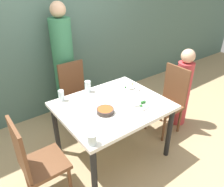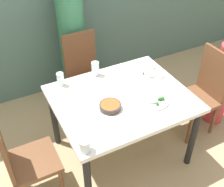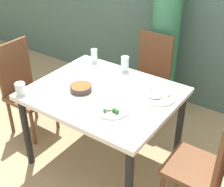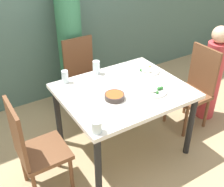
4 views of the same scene
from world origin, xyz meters
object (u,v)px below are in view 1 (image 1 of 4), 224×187
(person_adult, at_px, (64,67))
(chair_adult_spot, at_px, (76,94))
(plate_rice_adult, at_px, (138,104))
(glass_water_tall, at_px, (61,96))
(chair_child_spot, at_px, (169,99))
(person_child, at_px, (182,90))
(bowl_curry, at_px, (105,111))

(person_adult, bearing_deg, chair_adult_spot, -90.00)
(person_adult, xyz_separation_m, plate_rice_adult, (0.23, -1.33, -0.06))
(glass_water_tall, bearing_deg, chair_child_spot, -19.16)
(chair_adult_spot, distance_m, chair_child_spot, 1.31)
(chair_adult_spot, xyz_separation_m, person_child, (1.24, -0.89, 0.06))
(person_child, distance_m, bowl_curry, 1.39)
(bowl_curry, relative_size, plate_rice_adult, 0.69)
(chair_child_spot, relative_size, person_child, 0.82)
(chair_adult_spot, xyz_separation_m, chair_child_spot, (0.96, -0.89, 0.00))
(chair_adult_spot, height_order, bowl_curry, chair_adult_spot)
(person_child, relative_size, bowl_curry, 6.34)
(person_child, xyz_separation_m, bowl_curry, (-1.38, -0.04, 0.21))
(chair_child_spot, xyz_separation_m, person_adult, (-0.96, 1.20, 0.31))
(chair_adult_spot, bearing_deg, plate_rice_adult, -77.03)
(bowl_curry, bearing_deg, plate_rice_adult, -13.65)
(chair_adult_spot, xyz_separation_m, plate_rice_adult, (0.23, -1.02, 0.25))
(person_adult, distance_m, plate_rice_adult, 1.35)
(person_adult, bearing_deg, person_child, -44.21)
(person_child, distance_m, glass_water_tall, 1.72)
(chair_child_spot, xyz_separation_m, glass_water_tall, (-1.36, 0.47, 0.30))
(plate_rice_adult, height_order, glass_water_tall, glass_water_tall)
(bowl_curry, bearing_deg, chair_adult_spot, 81.41)
(chair_adult_spot, relative_size, chair_child_spot, 1.00)
(person_adult, relative_size, bowl_curry, 9.41)
(chair_adult_spot, bearing_deg, person_adult, 90.00)
(chair_child_spot, xyz_separation_m, person_child, (0.28, 0.00, 0.06))
(person_adult, bearing_deg, glass_water_tall, -118.34)
(person_adult, bearing_deg, plate_rice_adult, -80.01)
(person_adult, xyz_separation_m, glass_water_tall, (-0.39, -0.73, -0.01))
(person_adult, bearing_deg, bowl_curry, -96.44)
(plate_rice_adult, relative_size, glass_water_tall, 2.07)
(person_adult, height_order, person_child, person_adult)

